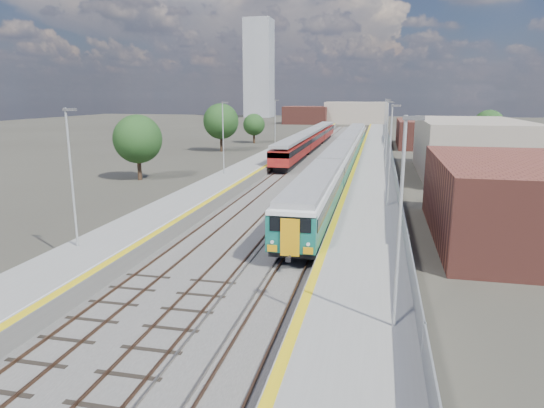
% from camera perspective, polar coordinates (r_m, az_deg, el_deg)
% --- Properties ---
extents(ground, '(320.00, 320.00, 0.00)m').
position_cam_1_polar(ground, '(65.55, 7.29, 4.55)').
color(ground, '#47443A').
rests_on(ground, ground).
extents(ballast_bed, '(10.50, 155.00, 0.06)m').
position_cam_1_polar(ballast_bed, '(68.24, 5.60, 4.94)').
color(ballast_bed, '#565451').
rests_on(ballast_bed, ground).
extents(tracks, '(8.96, 160.00, 0.17)m').
position_cam_1_polar(tracks, '(69.81, 6.26, 5.16)').
color(tracks, '#4C3323').
rests_on(tracks, ground).
extents(platform_right, '(4.70, 155.00, 8.52)m').
position_cam_1_polar(platform_right, '(67.69, 11.97, 5.09)').
color(platform_right, slate).
rests_on(platform_right, ground).
extents(platform_left, '(4.30, 155.00, 8.52)m').
position_cam_1_polar(platform_left, '(69.30, -0.00, 5.52)').
color(platform_left, slate).
rests_on(platform_left, ground).
extents(buildings, '(72.00, 185.50, 40.00)m').
position_cam_1_polar(buildings, '(155.11, 3.69, 13.22)').
color(buildings, brown).
rests_on(buildings, ground).
extents(green_train, '(2.74, 76.39, 3.02)m').
position_cam_1_polar(green_train, '(62.51, 8.49, 6.09)').
color(green_train, black).
rests_on(green_train, ground).
extents(red_train, '(2.65, 53.91, 3.35)m').
position_cam_1_polar(red_train, '(82.39, 4.58, 7.65)').
color(red_train, black).
rests_on(red_train, ground).
extents(tree_a, '(5.27, 5.27, 7.14)m').
position_cam_1_polar(tree_a, '(55.02, -15.52, 7.37)').
color(tree_a, '#382619').
rests_on(tree_a, ground).
extents(tree_b, '(5.81, 5.81, 7.87)m').
position_cam_1_polar(tree_b, '(81.12, -6.03, 9.64)').
color(tree_b, '#382619').
rests_on(tree_b, ground).
extents(tree_c, '(4.20, 4.20, 5.69)m').
position_cam_1_polar(tree_c, '(95.25, -2.14, 9.31)').
color(tree_c, '#382619').
rests_on(tree_c, ground).
extents(tree_d, '(5.04, 5.04, 6.83)m').
position_cam_1_polar(tree_d, '(88.57, 24.13, 8.45)').
color(tree_d, '#382619').
rests_on(tree_d, ground).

